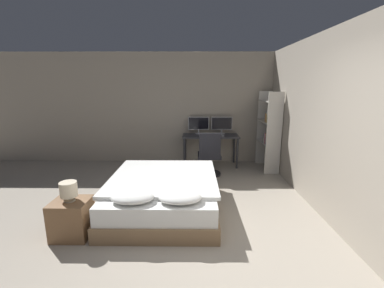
{
  "coord_description": "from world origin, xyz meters",
  "views": [
    {
      "loc": [
        -0.1,
        -2.4,
        1.91
      ],
      "look_at": [
        -0.14,
        2.7,
        0.75
      ],
      "focal_mm": 24.0,
      "sensor_mm": 36.0,
      "label": 1
    }
  ],
  "objects_px": {
    "office_chair": "(209,158)",
    "nightstand": "(72,219)",
    "desk": "(210,140)",
    "monitor_left": "(199,124)",
    "monitor_right": "(222,124)",
    "keyboard": "(211,136)",
    "computer_mouse": "(223,136)",
    "bed": "(163,194)",
    "bookshelf": "(270,128)",
    "bedside_lamp": "(69,190)"
  },
  "relations": [
    {
      "from": "keyboard",
      "to": "computer_mouse",
      "type": "height_order",
      "value": "computer_mouse"
    },
    {
      "from": "bedside_lamp",
      "to": "office_chair",
      "type": "xyz_separation_m",
      "value": [
        1.9,
        2.33,
        -0.25
      ]
    },
    {
      "from": "bedside_lamp",
      "to": "desk",
      "type": "bearing_deg",
      "value": 57.35
    },
    {
      "from": "office_chair",
      "to": "bed",
      "type": "bearing_deg",
      "value": -117.13
    },
    {
      "from": "bedside_lamp",
      "to": "monitor_left",
      "type": "height_order",
      "value": "monitor_left"
    },
    {
      "from": "keyboard",
      "to": "bookshelf",
      "type": "distance_m",
      "value": 1.34
    },
    {
      "from": "bedside_lamp",
      "to": "office_chair",
      "type": "bearing_deg",
      "value": 50.81
    },
    {
      "from": "keyboard",
      "to": "bookshelf",
      "type": "bearing_deg",
      "value": -5.25
    },
    {
      "from": "monitor_left",
      "to": "computer_mouse",
      "type": "distance_m",
      "value": 0.71
    },
    {
      "from": "bed",
      "to": "office_chair",
      "type": "xyz_separation_m",
      "value": [
        0.81,
        1.57,
        0.13
      ]
    },
    {
      "from": "desk",
      "to": "office_chair",
      "type": "xyz_separation_m",
      "value": [
        -0.07,
        -0.74,
        -0.25
      ]
    },
    {
      "from": "monitor_right",
      "to": "computer_mouse",
      "type": "height_order",
      "value": "monitor_right"
    },
    {
      "from": "monitor_right",
      "to": "keyboard",
      "type": "distance_m",
      "value": 0.52
    },
    {
      "from": "bed",
      "to": "bedside_lamp",
      "type": "xyz_separation_m",
      "value": [
        -1.09,
        -0.75,
        0.38
      ]
    },
    {
      "from": "bed",
      "to": "computer_mouse",
      "type": "distance_m",
      "value": 2.47
    },
    {
      "from": "desk",
      "to": "keyboard",
      "type": "height_order",
      "value": "keyboard"
    },
    {
      "from": "bookshelf",
      "to": "desk",
      "type": "bearing_deg",
      "value": 167.08
    },
    {
      "from": "desk",
      "to": "computer_mouse",
      "type": "relative_size",
      "value": 19.07
    },
    {
      "from": "bedside_lamp",
      "to": "desk",
      "type": "relative_size",
      "value": 0.19
    },
    {
      "from": "monitor_right",
      "to": "bookshelf",
      "type": "xyz_separation_m",
      "value": [
        1.04,
        -0.49,
        -0.02
      ]
    },
    {
      "from": "computer_mouse",
      "to": "office_chair",
      "type": "height_order",
      "value": "office_chair"
    },
    {
      "from": "bed",
      "to": "desk",
      "type": "relative_size",
      "value": 1.48
    },
    {
      "from": "bed",
      "to": "nightstand",
      "type": "xyz_separation_m",
      "value": [
        -1.09,
        -0.75,
        -0.02
      ]
    },
    {
      "from": "monitor_left",
      "to": "keyboard",
      "type": "relative_size",
      "value": 1.35
    },
    {
      "from": "bed",
      "to": "desk",
      "type": "distance_m",
      "value": 2.5
    },
    {
      "from": "nightstand",
      "to": "desk",
      "type": "xyz_separation_m",
      "value": [
        1.96,
        3.06,
        0.4
      ]
    },
    {
      "from": "bedside_lamp",
      "to": "bookshelf",
      "type": "bearing_deg",
      "value": 40.05
    },
    {
      "from": "bed",
      "to": "office_chair",
      "type": "distance_m",
      "value": 1.77
    },
    {
      "from": "computer_mouse",
      "to": "nightstand",
      "type": "bearing_deg",
      "value": -127.88
    },
    {
      "from": "monitor_left",
      "to": "bookshelf",
      "type": "height_order",
      "value": "bookshelf"
    },
    {
      "from": "monitor_left",
      "to": "bedside_lamp",
      "type": "bearing_deg",
      "value": -117.33
    },
    {
      "from": "nightstand",
      "to": "keyboard",
      "type": "bearing_deg",
      "value": 55.74
    },
    {
      "from": "bed",
      "to": "nightstand",
      "type": "distance_m",
      "value": 1.32
    },
    {
      "from": "nightstand",
      "to": "bedside_lamp",
      "type": "bearing_deg",
      "value": 90.0
    },
    {
      "from": "monitor_left",
      "to": "monitor_right",
      "type": "relative_size",
      "value": 1.0
    },
    {
      "from": "bed",
      "to": "monitor_left",
      "type": "xyz_separation_m",
      "value": [
        0.59,
        2.5,
        0.73
      ]
    },
    {
      "from": "keyboard",
      "to": "bed",
      "type": "bearing_deg",
      "value": -112.29
    },
    {
      "from": "bookshelf",
      "to": "keyboard",
      "type": "bearing_deg",
      "value": 174.75
    },
    {
      "from": "monitor_left",
      "to": "office_chair",
      "type": "distance_m",
      "value": 1.12
    },
    {
      "from": "nightstand",
      "to": "computer_mouse",
      "type": "height_order",
      "value": "computer_mouse"
    },
    {
      "from": "computer_mouse",
      "to": "bed",
      "type": "bearing_deg",
      "value": -118.4
    },
    {
      "from": "nightstand",
      "to": "office_chair",
      "type": "relative_size",
      "value": 0.51
    },
    {
      "from": "office_chair",
      "to": "nightstand",
      "type": "bearing_deg",
      "value": -129.19
    },
    {
      "from": "computer_mouse",
      "to": "bookshelf",
      "type": "bearing_deg",
      "value": -6.64
    },
    {
      "from": "monitor_right",
      "to": "bedside_lamp",
      "type": "bearing_deg",
      "value": -124.67
    },
    {
      "from": "office_chair",
      "to": "bookshelf",
      "type": "height_order",
      "value": "bookshelf"
    },
    {
      "from": "keyboard",
      "to": "desk",
      "type": "bearing_deg",
      "value": 90.0
    },
    {
      "from": "nightstand",
      "to": "bedside_lamp",
      "type": "relative_size",
      "value": 1.95
    },
    {
      "from": "bed",
      "to": "monitor_left",
      "type": "distance_m",
      "value": 2.67
    },
    {
      "from": "bedside_lamp",
      "to": "desk",
      "type": "height_order",
      "value": "desk"
    }
  ]
}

